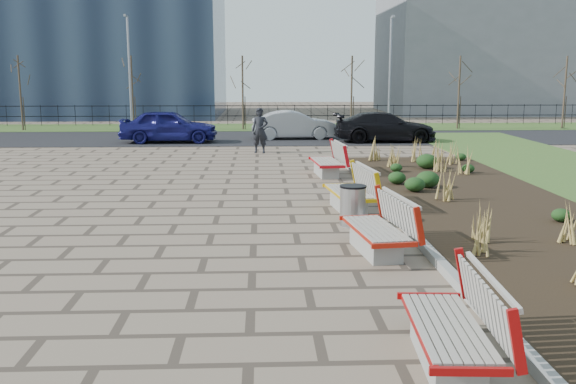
{
  "coord_description": "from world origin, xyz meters",
  "views": [
    {
      "loc": [
        0.99,
        -9.08,
        3.17
      ],
      "look_at": [
        1.5,
        3.0,
        0.9
      ],
      "focal_mm": 40.0,
      "sensor_mm": 36.0,
      "label": 1
    }
  ],
  "objects_px": {
    "bench_c": "(348,189)",
    "pedestrian": "(260,130)",
    "litter_bin": "(353,206)",
    "lamp_east": "(390,74)",
    "bench_a": "(447,321)",
    "bench_d": "(326,160)",
    "car_black": "(385,127)",
    "lamp_west": "(130,74)",
    "bench_b": "(376,226)",
    "car_silver": "(294,125)",
    "car_blue": "(169,126)"
  },
  "relations": [
    {
      "from": "bench_d",
      "to": "lamp_east",
      "type": "bearing_deg",
      "value": 67.31
    },
    {
      "from": "bench_b",
      "to": "litter_bin",
      "type": "height_order",
      "value": "bench_b"
    },
    {
      "from": "bench_d",
      "to": "litter_bin",
      "type": "relative_size",
      "value": 2.51
    },
    {
      "from": "car_silver",
      "to": "lamp_west",
      "type": "relative_size",
      "value": 0.67
    },
    {
      "from": "car_blue",
      "to": "car_black",
      "type": "xyz_separation_m",
      "value": [
        9.84,
        -0.13,
        -0.07
      ]
    },
    {
      "from": "car_silver",
      "to": "lamp_west",
      "type": "height_order",
      "value": "lamp_west"
    },
    {
      "from": "car_blue",
      "to": "bench_c",
      "type": "bearing_deg",
      "value": -158.13
    },
    {
      "from": "litter_bin",
      "to": "lamp_east",
      "type": "xyz_separation_m",
      "value": [
        5.11,
        22.09,
        2.62
      ]
    },
    {
      "from": "car_black",
      "to": "lamp_east",
      "type": "height_order",
      "value": "lamp_east"
    },
    {
      "from": "bench_b",
      "to": "car_black",
      "type": "bearing_deg",
      "value": 71.24
    },
    {
      "from": "bench_a",
      "to": "bench_c",
      "type": "distance_m",
      "value": 7.99
    },
    {
      "from": "lamp_west",
      "to": "lamp_east",
      "type": "relative_size",
      "value": 1.0
    },
    {
      "from": "bench_a",
      "to": "pedestrian",
      "type": "bearing_deg",
      "value": 99.92
    },
    {
      "from": "bench_a",
      "to": "car_silver",
      "type": "xyz_separation_m",
      "value": [
        -0.42,
        24.08,
        0.18
      ]
    },
    {
      "from": "bench_c",
      "to": "lamp_west",
      "type": "relative_size",
      "value": 0.35
    },
    {
      "from": "bench_b",
      "to": "car_blue",
      "type": "height_order",
      "value": "car_blue"
    },
    {
      "from": "litter_bin",
      "to": "car_silver",
      "type": "xyz_separation_m",
      "value": [
        -0.31,
        17.59,
        0.26
      ]
    },
    {
      "from": "litter_bin",
      "to": "car_black",
      "type": "height_order",
      "value": "car_black"
    },
    {
      "from": "bench_b",
      "to": "car_blue",
      "type": "xyz_separation_m",
      "value": [
        -6.19,
        18.32,
        0.26
      ]
    },
    {
      "from": "pedestrian",
      "to": "car_blue",
      "type": "distance_m",
      "value": 5.67
    },
    {
      "from": "car_silver",
      "to": "bench_b",
      "type": "bearing_deg",
      "value": 178.34
    },
    {
      "from": "litter_bin",
      "to": "bench_c",
      "type": "bearing_deg",
      "value": 85.75
    },
    {
      "from": "bench_d",
      "to": "pedestrian",
      "type": "height_order",
      "value": "pedestrian"
    },
    {
      "from": "litter_bin",
      "to": "lamp_west",
      "type": "bearing_deg",
      "value": 111.92
    },
    {
      "from": "litter_bin",
      "to": "lamp_west",
      "type": "distance_m",
      "value": 23.96
    },
    {
      "from": "lamp_east",
      "to": "lamp_west",
      "type": "bearing_deg",
      "value": 180.0
    },
    {
      "from": "lamp_east",
      "to": "bench_d",
      "type": "bearing_deg",
      "value": -107.88
    },
    {
      "from": "bench_b",
      "to": "lamp_west",
      "type": "distance_m",
      "value": 25.9
    },
    {
      "from": "litter_bin",
      "to": "car_silver",
      "type": "distance_m",
      "value": 17.6
    },
    {
      "from": "bench_c",
      "to": "car_black",
      "type": "relative_size",
      "value": 0.45
    },
    {
      "from": "car_blue",
      "to": "pedestrian",
      "type": "bearing_deg",
      "value": -134.15
    },
    {
      "from": "bench_c",
      "to": "pedestrian",
      "type": "distance_m",
      "value": 11.06
    },
    {
      "from": "bench_a",
      "to": "bench_d",
      "type": "bearing_deg",
      "value": 93.7
    },
    {
      "from": "bench_b",
      "to": "car_blue",
      "type": "bearing_deg",
      "value": 101.26
    },
    {
      "from": "bench_d",
      "to": "car_blue",
      "type": "distance_m",
      "value": 11.47
    },
    {
      "from": "bench_b",
      "to": "lamp_west",
      "type": "bearing_deg",
      "value": 103.03
    },
    {
      "from": "bench_a",
      "to": "bench_b",
      "type": "height_order",
      "value": "same"
    },
    {
      "from": "bench_a",
      "to": "lamp_east",
      "type": "bearing_deg",
      "value": 83.77
    },
    {
      "from": "lamp_east",
      "to": "car_blue",
      "type": "bearing_deg",
      "value": -152.43
    },
    {
      "from": "bench_b",
      "to": "car_black",
      "type": "height_order",
      "value": "car_black"
    },
    {
      "from": "car_silver",
      "to": "pedestrian",
      "type": "bearing_deg",
      "value": 159.78
    },
    {
      "from": "bench_b",
      "to": "bench_c",
      "type": "distance_m",
      "value": 3.57
    },
    {
      "from": "bench_d",
      "to": "litter_bin",
      "type": "xyz_separation_m",
      "value": [
        -0.11,
        -6.59,
        -0.08
      ]
    },
    {
      "from": "bench_a",
      "to": "car_black",
      "type": "bearing_deg",
      "value": 84.52
    },
    {
      "from": "car_blue",
      "to": "car_silver",
      "type": "height_order",
      "value": "car_blue"
    },
    {
      "from": "bench_a",
      "to": "litter_bin",
      "type": "relative_size",
      "value": 2.51
    },
    {
      "from": "bench_d",
      "to": "car_blue",
      "type": "height_order",
      "value": "car_blue"
    },
    {
      "from": "car_black",
      "to": "car_blue",
      "type": "bearing_deg",
      "value": 88.92
    },
    {
      "from": "car_black",
      "to": "lamp_west",
      "type": "bearing_deg",
      "value": 64.42
    },
    {
      "from": "bench_c",
      "to": "lamp_west",
      "type": "distance_m",
      "value": 22.61
    }
  ]
}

